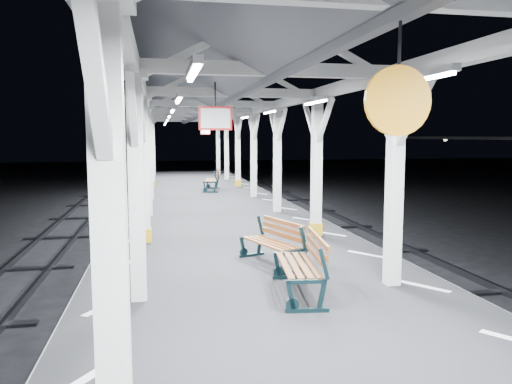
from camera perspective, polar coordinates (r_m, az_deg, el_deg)
name	(u,v)px	position (r m, az deg, el deg)	size (l,w,h in m)	color
ground	(249,310)	(10.07, -0.82, -13.34)	(120.00, 120.00, 0.00)	black
platform	(249,285)	(9.91, -0.83, -10.62)	(6.00, 50.00, 1.00)	black
hazard_stripes_left	(118,266)	(9.66, -15.44, -8.20)	(1.00, 48.00, 0.01)	silver
hazard_stripes_right	(367,254)	(10.47, 12.58, -6.98)	(1.00, 48.00, 0.01)	silver
track_right	(477,291)	(11.94, 23.94, -10.31)	(2.20, 60.00, 0.16)	#2D2D33
canopy	(249,73)	(9.53, -0.85, 13.43)	(5.40, 49.00, 4.65)	silver
bench_near	(304,263)	(7.68, 5.56, -8.07)	(0.82, 1.74, 0.91)	black
bench_mid	(275,241)	(9.43, 2.19, -5.61)	(1.02, 1.61, 0.82)	black
bench_far	(214,179)	(22.07, -4.85, 1.45)	(0.92, 1.82, 0.94)	black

